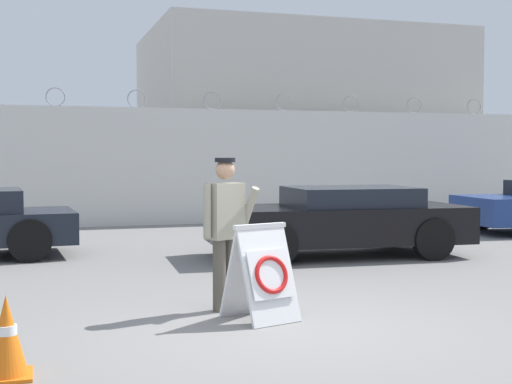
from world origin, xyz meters
name	(u,v)px	position (x,y,z in m)	size (l,w,h in m)	color
ground_plane	(285,327)	(0.00, 0.00, 0.00)	(90.00, 90.00, 0.00)	gray
perimeter_wall	(137,166)	(0.00, 11.15, 1.48)	(36.00, 0.30, 3.41)	silver
building_block	(297,122)	(5.98, 15.68, 2.87)	(9.78, 6.84, 5.74)	beige
barricade_sign	(262,272)	(-0.12, 0.39, 0.52)	(0.79, 0.85, 1.04)	white
security_guard	(225,226)	(-0.38, 0.97, 0.97)	(0.68, 0.39, 1.75)	#514C42
traffic_cone_mid	(6,337)	(-2.68, -0.90, 0.33)	(0.39, 0.39, 0.67)	orange
parked_car_rear_sedan	(340,220)	(2.65, 4.59, 0.64)	(4.54, 2.11, 1.21)	black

